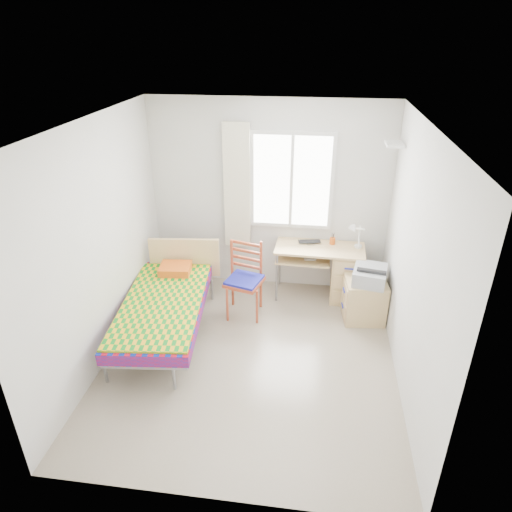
{
  "coord_description": "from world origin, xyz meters",
  "views": [
    {
      "loc": [
        0.62,
        -4.05,
        3.37
      ],
      "look_at": [
        -0.01,
        0.55,
        1.02
      ],
      "focal_mm": 32.0,
      "sensor_mm": 36.0,
      "label": 1
    }
  ],
  "objects_px": {
    "desk": "(342,271)",
    "printer": "(370,275)",
    "chair": "(245,275)",
    "bed": "(165,303)",
    "cabinet": "(364,300)"
  },
  "relations": [
    {
      "from": "cabinet",
      "to": "printer",
      "type": "bearing_deg",
      "value": -11.98
    },
    {
      "from": "bed",
      "to": "chair",
      "type": "relative_size",
      "value": 2.11
    },
    {
      "from": "cabinet",
      "to": "chair",
      "type": "bearing_deg",
      "value": 176.02
    },
    {
      "from": "bed",
      "to": "chair",
      "type": "bearing_deg",
      "value": 27.19
    },
    {
      "from": "desk",
      "to": "chair",
      "type": "distance_m",
      "value": 1.35
    },
    {
      "from": "bed",
      "to": "desk",
      "type": "height_order",
      "value": "bed"
    },
    {
      "from": "bed",
      "to": "cabinet",
      "type": "relative_size",
      "value": 3.76
    },
    {
      "from": "desk",
      "to": "printer",
      "type": "bearing_deg",
      "value": -56.54
    },
    {
      "from": "chair",
      "to": "desk",
      "type": "bearing_deg",
      "value": 39.48
    },
    {
      "from": "bed",
      "to": "cabinet",
      "type": "height_order",
      "value": "bed"
    },
    {
      "from": "desk",
      "to": "chair",
      "type": "height_order",
      "value": "chair"
    },
    {
      "from": "cabinet",
      "to": "printer",
      "type": "xyz_separation_m",
      "value": [
        0.03,
        -0.0,
        0.37
      ]
    },
    {
      "from": "bed",
      "to": "desk",
      "type": "distance_m",
      "value": 2.39
    },
    {
      "from": "bed",
      "to": "chair",
      "type": "height_order",
      "value": "chair"
    },
    {
      "from": "desk",
      "to": "chair",
      "type": "xyz_separation_m",
      "value": [
        -1.23,
        -0.54,
        0.14
      ]
    }
  ]
}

